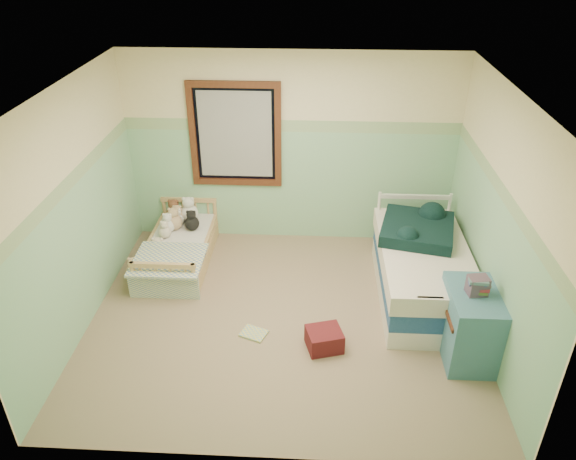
# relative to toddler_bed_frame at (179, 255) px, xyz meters

# --- Properties ---
(floor) EXTENTS (4.20, 3.60, 0.02)m
(floor) POSITION_rel_toddler_bed_frame_xyz_m (1.38, -1.05, -0.11)
(floor) COLOR #9A8768
(floor) RESTS_ON ground
(ceiling) EXTENTS (4.20, 3.60, 0.02)m
(ceiling) POSITION_rel_toddler_bed_frame_xyz_m (1.38, -1.05, 2.41)
(ceiling) COLOR white
(ceiling) RESTS_ON wall_back
(wall_back) EXTENTS (4.20, 0.04, 2.50)m
(wall_back) POSITION_rel_toddler_bed_frame_xyz_m (1.38, 0.75, 1.15)
(wall_back) COLOR beige
(wall_back) RESTS_ON floor
(wall_front) EXTENTS (4.20, 0.04, 2.50)m
(wall_front) POSITION_rel_toddler_bed_frame_xyz_m (1.38, -2.85, 1.15)
(wall_front) COLOR beige
(wall_front) RESTS_ON floor
(wall_left) EXTENTS (0.04, 3.60, 2.50)m
(wall_left) POSITION_rel_toddler_bed_frame_xyz_m (-0.72, -1.05, 1.15)
(wall_left) COLOR beige
(wall_left) RESTS_ON floor
(wall_right) EXTENTS (0.04, 3.60, 2.50)m
(wall_right) POSITION_rel_toddler_bed_frame_xyz_m (3.48, -1.05, 1.15)
(wall_right) COLOR beige
(wall_right) RESTS_ON floor
(wainscot_mint) EXTENTS (4.20, 0.01, 1.50)m
(wainscot_mint) POSITION_rel_toddler_bed_frame_xyz_m (1.38, 0.74, 0.65)
(wainscot_mint) COLOR #8DC38F
(wainscot_mint) RESTS_ON floor
(border_strip) EXTENTS (4.20, 0.01, 0.15)m
(border_strip) POSITION_rel_toddler_bed_frame_xyz_m (1.38, 0.74, 1.48)
(border_strip) COLOR #477D49
(border_strip) RESTS_ON wall_back
(window_frame) EXTENTS (1.16, 0.06, 1.36)m
(window_frame) POSITION_rel_toddler_bed_frame_xyz_m (0.68, 0.71, 1.35)
(window_frame) COLOR #3E1C0F
(window_frame) RESTS_ON wall_back
(window_blinds) EXTENTS (0.92, 0.01, 1.12)m
(window_blinds) POSITION_rel_toddler_bed_frame_xyz_m (0.68, 0.72, 1.35)
(window_blinds) COLOR #B9B9B7
(window_blinds) RESTS_ON window_frame
(toddler_bed_frame) EXTENTS (0.76, 1.51, 0.19)m
(toddler_bed_frame) POSITION_rel_toddler_bed_frame_xyz_m (0.00, 0.00, 0.00)
(toddler_bed_frame) COLOR #AD844C
(toddler_bed_frame) RESTS_ON floor
(toddler_mattress) EXTENTS (0.69, 1.45, 0.12)m
(toddler_mattress) POSITION_rel_toddler_bed_frame_xyz_m (0.00, 0.00, 0.16)
(toddler_mattress) COLOR white
(toddler_mattress) RESTS_ON toddler_bed_frame
(patchwork_quilt) EXTENTS (0.82, 0.76, 0.03)m
(patchwork_quilt) POSITION_rel_toddler_bed_frame_xyz_m (0.00, -0.47, 0.23)
(patchwork_quilt) COLOR #6485AE
(patchwork_quilt) RESTS_ON toddler_mattress
(plush_bed_brown) EXTENTS (0.21, 0.21, 0.21)m
(plush_bed_brown) POSITION_rel_toddler_bed_frame_xyz_m (-0.15, 0.50, 0.32)
(plush_bed_brown) COLOR brown
(plush_bed_brown) RESTS_ON toddler_mattress
(plush_bed_white) EXTENTS (0.24, 0.24, 0.24)m
(plush_bed_white) POSITION_rel_toddler_bed_frame_xyz_m (0.05, 0.50, 0.34)
(plush_bed_white) COLOR white
(plush_bed_white) RESTS_ON toddler_mattress
(plush_bed_tan) EXTENTS (0.21, 0.21, 0.21)m
(plush_bed_tan) POSITION_rel_toddler_bed_frame_xyz_m (-0.10, 0.28, 0.32)
(plush_bed_tan) COLOR tan
(plush_bed_tan) RESTS_ON toddler_mattress
(plush_bed_dark) EXTENTS (0.19, 0.19, 0.19)m
(plush_bed_dark) POSITION_rel_toddler_bed_frame_xyz_m (0.13, 0.28, 0.31)
(plush_bed_dark) COLOR black
(plush_bed_dark) RESTS_ON toddler_mattress
(plush_floor_cream) EXTENTS (0.24, 0.24, 0.24)m
(plush_floor_cream) POSITION_rel_toddler_bed_frame_xyz_m (-0.26, -0.02, 0.02)
(plush_floor_cream) COLOR beige
(plush_floor_cream) RESTS_ON floor
(plush_floor_tan) EXTENTS (0.21, 0.21, 0.21)m
(plush_floor_tan) POSITION_rel_toddler_bed_frame_xyz_m (-0.45, -0.42, 0.01)
(plush_floor_tan) COLOR tan
(plush_floor_tan) RESTS_ON floor
(twin_bed_frame) EXTENTS (0.92, 1.85, 0.22)m
(twin_bed_frame) POSITION_rel_toddler_bed_frame_xyz_m (2.93, -0.59, 0.01)
(twin_bed_frame) COLOR white
(twin_bed_frame) RESTS_ON floor
(twin_boxspring) EXTENTS (0.92, 1.85, 0.22)m
(twin_boxspring) POSITION_rel_toddler_bed_frame_xyz_m (2.93, -0.59, 0.23)
(twin_boxspring) COLOR navy
(twin_boxspring) RESTS_ON twin_bed_frame
(twin_mattress) EXTENTS (0.96, 1.88, 0.22)m
(twin_mattress) POSITION_rel_toddler_bed_frame_xyz_m (2.93, -0.59, 0.45)
(twin_mattress) COLOR white
(twin_mattress) RESTS_ON twin_boxspring
(teal_blanket) EXTENTS (0.95, 0.99, 0.14)m
(teal_blanket) POSITION_rel_toddler_bed_frame_xyz_m (2.88, -0.29, 0.63)
(teal_blanket) COLOR black
(teal_blanket) RESTS_ON twin_mattress
(dresser) EXTENTS (0.47, 0.75, 0.75)m
(dresser) POSITION_rel_toddler_bed_frame_xyz_m (3.24, -1.53, 0.28)
(dresser) COLOR teal
(dresser) RESTS_ON floor
(book_stack) EXTENTS (0.20, 0.17, 0.18)m
(book_stack) POSITION_rel_toddler_bed_frame_xyz_m (3.24, -1.52, 0.74)
(book_stack) COLOR brown
(book_stack) RESTS_ON dresser
(red_pillow) EXTENTS (0.41, 0.38, 0.21)m
(red_pillow) POSITION_rel_toddler_bed_frame_xyz_m (1.83, -1.51, 0.01)
(red_pillow) COLOR maroon
(red_pillow) RESTS_ON floor
(floor_book) EXTENTS (0.32, 0.29, 0.02)m
(floor_book) POSITION_rel_toddler_bed_frame_xyz_m (1.09, -1.35, -0.09)
(floor_book) COLOR yellow
(floor_book) RESTS_ON floor
(extra_plush_0) EXTENTS (0.18, 0.18, 0.18)m
(extra_plush_0) POSITION_rel_toddler_bed_frame_xyz_m (-0.16, 0.21, 0.31)
(extra_plush_0) COLOR white
(extra_plush_0) RESTS_ON toddler_mattress
(extra_plush_1) EXTENTS (0.18, 0.18, 0.18)m
(extra_plush_1) POSITION_rel_toddler_bed_frame_xyz_m (-0.08, 0.43, 0.31)
(extra_plush_1) COLOR tan
(extra_plush_1) RESTS_ON toddler_mattress
(extra_plush_2) EXTENTS (0.17, 0.17, 0.17)m
(extra_plush_2) POSITION_rel_toddler_bed_frame_xyz_m (-0.08, 0.38, 0.30)
(extra_plush_2) COLOR white
(extra_plush_2) RESTS_ON toddler_mattress
(extra_plush_3) EXTENTS (0.16, 0.16, 0.16)m
(extra_plush_3) POSITION_rel_toddler_bed_frame_xyz_m (-0.14, 0.29, 0.30)
(extra_plush_3) COLOR beige
(extra_plush_3) RESTS_ON toddler_mattress
(extra_plush_4) EXTENTS (0.16, 0.16, 0.16)m
(extra_plush_4) POSITION_rel_toddler_bed_frame_xyz_m (-0.17, 0.07, 0.30)
(extra_plush_4) COLOR beige
(extra_plush_4) RESTS_ON toddler_mattress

